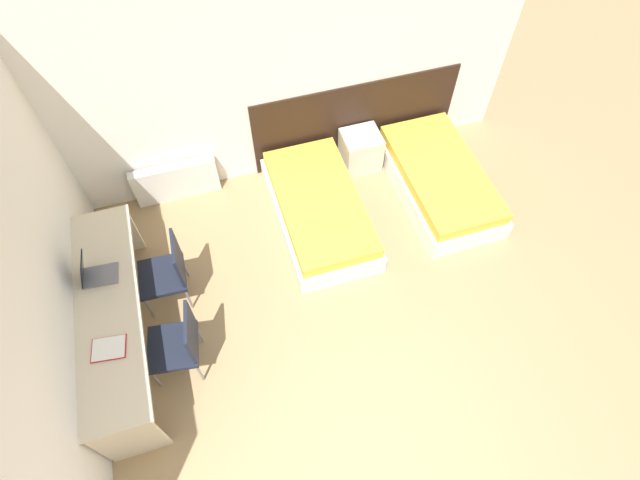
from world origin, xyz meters
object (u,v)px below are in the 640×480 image
object	(u,v)px
bed_near_window	(319,209)
laptop	(94,273)
chair_near_laptop	(167,271)
bed_near_door	(439,180)
chair_near_notebook	(179,343)
nightstand	(361,150)

from	to	relation	value
bed_near_window	laptop	bearing A→B (deg)	-166.60
chair_near_laptop	bed_near_door	bearing A→B (deg)	11.35
chair_near_notebook	chair_near_laptop	bearing A→B (deg)	98.13
bed_near_window	nightstand	bearing A→B (deg)	42.72
bed_near_door	bed_near_window	bearing A→B (deg)	180.00
chair_near_notebook	laptop	bearing A→B (deg)	136.56
bed_near_window	bed_near_door	size ratio (longest dim) A/B	1.00
bed_near_window	chair_near_notebook	xyz separation A→B (m)	(-1.78, -1.33, 0.29)
chair_near_laptop	chair_near_notebook	distance (m)	0.81
chair_near_laptop	chair_near_notebook	xyz separation A→B (m)	(-0.00, -0.81, 0.00)
bed_near_door	laptop	distance (m)	4.03
chair_near_laptop	chair_near_notebook	bearing A→B (deg)	-87.46
bed_near_window	bed_near_door	bearing A→B (deg)	0.00
chair_near_laptop	laptop	size ratio (longest dim) A/B	2.63
bed_near_door	nightstand	size ratio (longest dim) A/B	3.73
chair_near_laptop	chair_near_notebook	size ratio (longest dim) A/B	1.00
chair_near_laptop	laptop	xyz separation A→B (m)	(-0.60, -0.05, 0.34)
laptop	nightstand	bearing A→B (deg)	26.33
bed_near_window	nightstand	world-z (taller)	nightstand
chair_near_notebook	nightstand	bearing A→B (deg)	46.82
chair_near_laptop	chair_near_notebook	world-z (taller)	same
bed_near_door	nightstand	distance (m)	1.06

